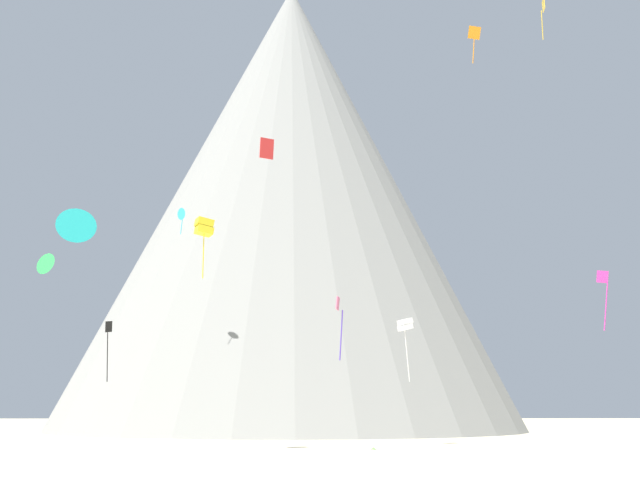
{
  "coord_description": "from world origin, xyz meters",
  "views": [
    {
      "loc": [
        1.09,
        -27.18,
        3.17
      ],
      "look_at": [
        3.34,
        45.84,
        18.36
      ],
      "focal_mm": 45.12,
      "sensor_mm": 36.0,
      "label": 1
    }
  ],
  "objects_px": {
    "bush_scatter_east": "(373,456)",
    "kite_white_low": "(405,325)",
    "kite_magenta_low": "(604,287)",
    "kite_gold_high": "(543,10)",
    "kite_teal_mid": "(76,226)",
    "kite_cyan_mid": "(182,214)",
    "kite_rainbow_low": "(339,316)",
    "kite_black_low": "(108,338)",
    "kite_orange_high": "(474,36)",
    "kite_red_mid": "(267,148)",
    "kite_green_mid": "(47,264)",
    "kite_yellow_mid": "(204,227)",
    "rock_massif": "(287,202)"
  },
  "relations": [
    {
      "from": "kite_teal_mid",
      "to": "kite_yellow_mid",
      "type": "xyz_separation_m",
      "value": [
        7.34,
        8.18,
        1.79
      ]
    },
    {
      "from": "kite_rainbow_low",
      "to": "kite_cyan_mid",
      "type": "bearing_deg",
      "value": -91.2
    },
    {
      "from": "rock_massif",
      "to": "kite_yellow_mid",
      "type": "bearing_deg",
      "value": -96.12
    },
    {
      "from": "kite_green_mid",
      "to": "kite_teal_mid",
      "type": "xyz_separation_m",
      "value": [
        5.94,
        -13.6,
        0.18
      ]
    },
    {
      "from": "kite_black_low",
      "to": "kite_magenta_low",
      "type": "bearing_deg",
      "value": -35.95
    },
    {
      "from": "kite_orange_high",
      "to": "kite_teal_mid",
      "type": "bearing_deg",
      "value": 67.49
    },
    {
      "from": "rock_massif",
      "to": "kite_teal_mid",
      "type": "relative_size",
      "value": 30.48
    },
    {
      "from": "kite_rainbow_low",
      "to": "kite_green_mid",
      "type": "bearing_deg",
      "value": -57.23
    },
    {
      "from": "kite_red_mid",
      "to": "kite_green_mid",
      "type": "bearing_deg",
      "value": -23.46
    },
    {
      "from": "kite_gold_high",
      "to": "kite_orange_high",
      "type": "relative_size",
      "value": 1.17
    },
    {
      "from": "kite_cyan_mid",
      "to": "kite_rainbow_low",
      "type": "xyz_separation_m",
      "value": [
        14.62,
        -29.59,
        -13.83
      ]
    },
    {
      "from": "rock_massif",
      "to": "kite_rainbow_low",
      "type": "relative_size",
      "value": 20.48
    },
    {
      "from": "kite_black_low",
      "to": "kite_orange_high",
      "type": "distance_m",
      "value": 41.04
    },
    {
      "from": "bush_scatter_east",
      "to": "kite_black_low",
      "type": "distance_m",
      "value": 31.42
    },
    {
      "from": "rock_massif",
      "to": "kite_orange_high",
      "type": "relative_size",
      "value": 24.55
    },
    {
      "from": "kite_cyan_mid",
      "to": "kite_white_low",
      "type": "relative_size",
      "value": 0.51
    },
    {
      "from": "kite_white_low",
      "to": "kite_orange_high",
      "type": "xyz_separation_m",
      "value": [
        5.98,
        -4.47,
        24.86
      ]
    },
    {
      "from": "bush_scatter_east",
      "to": "kite_magenta_low",
      "type": "height_order",
      "value": "kite_magenta_low"
    },
    {
      "from": "bush_scatter_east",
      "to": "kite_white_low",
      "type": "height_order",
      "value": "kite_white_low"
    },
    {
      "from": "kite_teal_mid",
      "to": "kite_cyan_mid",
      "type": "bearing_deg",
      "value": -114.08
    },
    {
      "from": "kite_black_low",
      "to": "kite_teal_mid",
      "type": "bearing_deg",
      "value": -96.39
    },
    {
      "from": "kite_gold_high",
      "to": "rock_massif",
      "type": "bearing_deg",
      "value": -103.8
    },
    {
      "from": "kite_green_mid",
      "to": "kite_cyan_mid",
      "type": "bearing_deg",
      "value": -91.05
    },
    {
      "from": "kite_teal_mid",
      "to": "kite_gold_high",
      "type": "relative_size",
      "value": 0.69
    },
    {
      "from": "bush_scatter_east",
      "to": "kite_white_low",
      "type": "distance_m",
      "value": 24.76
    },
    {
      "from": "bush_scatter_east",
      "to": "kite_magenta_low",
      "type": "xyz_separation_m",
      "value": [
        16.16,
        5.87,
        10.52
      ]
    },
    {
      "from": "kite_cyan_mid",
      "to": "kite_black_low",
      "type": "xyz_separation_m",
      "value": [
        -4.14,
        -12.26,
        -13.87
      ]
    },
    {
      "from": "bush_scatter_east",
      "to": "kite_magenta_low",
      "type": "distance_m",
      "value": 20.16
    },
    {
      "from": "kite_magenta_low",
      "to": "kite_gold_high",
      "type": "height_order",
      "value": "kite_gold_high"
    },
    {
      "from": "kite_red_mid",
      "to": "kite_cyan_mid",
      "type": "bearing_deg",
      "value": -55.68
    },
    {
      "from": "bush_scatter_east",
      "to": "kite_yellow_mid",
      "type": "xyz_separation_m",
      "value": [
        -11.41,
        12.82,
        16.02
      ]
    },
    {
      "from": "kite_gold_high",
      "to": "kite_orange_high",
      "type": "bearing_deg",
      "value": -25.21
    },
    {
      "from": "kite_teal_mid",
      "to": "kite_magenta_low",
      "type": "bearing_deg",
      "value": 162.73
    },
    {
      "from": "kite_green_mid",
      "to": "kite_rainbow_low",
      "type": "bearing_deg",
      "value": 176.47
    },
    {
      "from": "bush_scatter_east",
      "to": "kite_teal_mid",
      "type": "bearing_deg",
      "value": 166.1
    },
    {
      "from": "bush_scatter_east",
      "to": "kite_magenta_low",
      "type": "bearing_deg",
      "value": 19.97
    },
    {
      "from": "kite_red_mid",
      "to": "kite_yellow_mid",
      "type": "xyz_separation_m",
      "value": [
        -5.06,
        10.36,
        -2.89
      ]
    },
    {
      "from": "bush_scatter_east",
      "to": "kite_orange_high",
      "type": "relative_size",
      "value": 0.69
    },
    {
      "from": "kite_gold_high",
      "to": "kite_white_low",
      "type": "distance_m",
      "value": 31.34
    },
    {
      "from": "kite_red_mid",
      "to": "kite_gold_high",
      "type": "xyz_separation_m",
      "value": [
        24.25,
        17.3,
        19.15
      ]
    },
    {
      "from": "bush_scatter_east",
      "to": "kite_white_low",
      "type": "bearing_deg",
      "value": 77.28
    },
    {
      "from": "kite_gold_high",
      "to": "bush_scatter_east",
      "type": "bearing_deg",
      "value": 6.73
    },
    {
      "from": "kite_magenta_low",
      "to": "kite_yellow_mid",
      "type": "height_order",
      "value": "kite_yellow_mid"
    },
    {
      "from": "bush_scatter_east",
      "to": "kite_black_low",
      "type": "bearing_deg",
      "value": 132.31
    },
    {
      "from": "kite_white_low",
      "to": "kite_orange_high",
      "type": "bearing_deg",
      "value": 32.04
    },
    {
      "from": "kite_teal_mid",
      "to": "kite_white_low",
      "type": "distance_m",
      "value": 29.96
    },
    {
      "from": "kite_green_mid",
      "to": "kite_rainbow_low",
      "type": "distance_m",
      "value": 27.15
    },
    {
      "from": "kite_red_mid",
      "to": "kite_orange_high",
      "type": "bearing_deg",
      "value": -121.3
    },
    {
      "from": "kite_teal_mid",
      "to": "kite_black_low",
      "type": "bearing_deg",
      "value": -104.05
    },
    {
      "from": "kite_orange_high",
      "to": "bush_scatter_east",
      "type": "bearing_deg",
      "value": 101.9
    }
  ]
}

